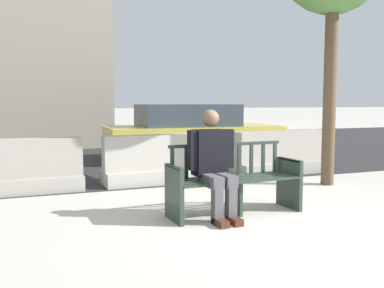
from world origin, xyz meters
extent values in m
plane|color=#B7B2A8|center=(0.00, 0.00, 0.00)|extent=(200.00, 200.00, 0.00)
cube|color=#28282B|center=(0.00, 8.70, 0.00)|extent=(120.00, 12.00, 0.01)
cube|color=#28382D|center=(-1.19, 0.70, 0.33)|extent=(0.07, 0.51, 0.66)
cube|color=#28382D|center=(0.45, 0.77, 0.33)|extent=(0.07, 0.51, 0.66)
cube|color=#28382D|center=(-0.37, 0.74, 0.22)|extent=(0.05, 0.33, 0.45)
cube|color=#28382D|center=(-0.36, 0.51, 0.45)|extent=(1.60, 0.14, 0.02)
cube|color=#28382D|center=(-0.36, 0.62, 0.45)|extent=(1.60, 0.14, 0.02)
cube|color=#28382D|center=(-0.37, 0.74, 0.45)|extent=(1.60, 0.14, 0.02)
cube|color=#28382D|center=(-0.37, 0.85, 0.45)|extent=(1.60, 0.14, 0.02)
cube|color=#28382D|center=(-0.38, 0.97, 0.45)|extent=(1.60, 0.14, 0.02)
cube|color=#28382D|center=(-0.38, 0.98, 0.86)|extent=(1.60, 0.10, 0.04)
cube|color=#28382D|center=(-1.13, 0.95, 0.65)|extent=(0.05, 0.03, 0.38)
cube|color=#28382D|center=(-0.94, 0.96, 0.65)|extent=(0.05, 0.03, 0.38)
cube|color=#28382D|center=(-0.75, 0.96, 0.65)|extent=(0.05, 0.03, 0.38)
cube|color=#28382D|center=(-0.56, 0.97, 0.65)|extent=(0.05, 0.03, 0.38)
cube|color=#28382D|center=(-0.38, 0.98, 0.65)|extent=(0.05, 0.03, 0.38)
cube|color=#28382D|center=(-0.19, 0.99, 0.65)|extent=(0.05, 0.03, 0.38)
cube|color=#28382D|center=(0.00, 0.99, 0.65)|extent=(0.05, 0.03, 0.38)
cube|color=#28382D|center=(0.18, 1.00, 0.65)|extent=(0.05, 0.03, 0.38)
cube|color=#28382D|center=(0.37, 1.01, 0.65)|extent=(0.05, 0.03, 0.38)
cube|color=#28382D|center=(-1.19, 0.68, 0.65)|extent=(0.07, 0.46, 0.03)
cube|color=#28382D|center=(0.45, 0.75, 0.65)|extent=(0.07, 0.46, 0.03)
cube|color=black|center=(-0.69, 0.80, 0.79)|extent=(0.41, 0.26, 0.56)
sphere|color=brown|center=(-0.69, 0.78, 1.21)|extent=(0.21, 0.21, 0.21)
cube|color=#4C4C51|center=(-0.77, 0.57, 0.48)|extent=(0.16, 0.45, 0.14)
cube|color=#4C4C51|center=(-0.59, 0.58, 0.48)|extent=(0.16, 0.45, 0.14)
cube|color=#4C4C51|center=(-0.77, 0.40, 0.23)|extent=(0.11, 0.11, 0.45)
cube|color=#4C4C51|center=(-0.59, 0.41, 0.23)|extent=(0.11, 0.11, 0.45)
cube|color=#4C2319|center=(-0.76, 0.32, 0.04)|extent=(0.12, 0.26, 0.08)
cube|color=#4C2319|center=(-0.58, 0.33, 0.04)|extent=(0.12, 0.26, 0.08)
cube|color=black|center=(-0.94, 0.76, 0.83)|extent=(0.09, 0.12, 0.48)
cube|color=black|center=(-0.45, 0.78, 0.83)|extent=(0.09, 0.12, 0.48)
cube|color=#ADA89E|center=(-0.61, 3.15, 0.12)|extent=(2.02, 0.75, 0.24)
cube|color=#ADA89E|center=(-0.61, 3.15, 0.54)|extent=(2.01, 0.37, 0.60)
cube|color=#9E998E|center=(-2.96, 3.11, 0.12)|extent=(2.01, 0.72, 0.24)
cube|color=#9E998E|center=(-2.96, 3.11, 0.54)|extent=(2.01, 0.34, 0.60)
cube|color=#9E998E|center=(1.92, 3.23, 0.12)|extent=(2.03, 0.78, 0.24)
cube|color=#9E998E|center=(1.92, 3.23, 0.54)|extent=(2.01, 0.40, 0.60)
cylinder|color=brown|center=(1.99, 1.92, 1.60)|extent=(0.21, 0.21, 3.20)
cube|color=#DBC64C|center=(1.10, 5.94, 0.54)|extent=(4.35, 1.90, 0.56)
cube|color=#38424C|center=(0.93, 5.95, 1.09)|extent=(2.40, 1.62, 0.54)
cylinder|color=black|center=(2.46, 6.73, 0.32)|extent=(0.65, 0.24, 0.64)
cylinder|color=black|center=(2.41, 5.07, 0.32)|extent=(0.65, 0.24, 0.64)
cylinder|color=black|center=(-0.20, 6.82, 0.32)|extent=(0.65, 0.24, 0.64)
cylinder|color=black|center=(-0.25, 5.16, 0.32)|extent=(0.65, 0.24, 0.64)
camera|label=1|loc=(-2.77, -3.99, 1.40)|focal=40.00mm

